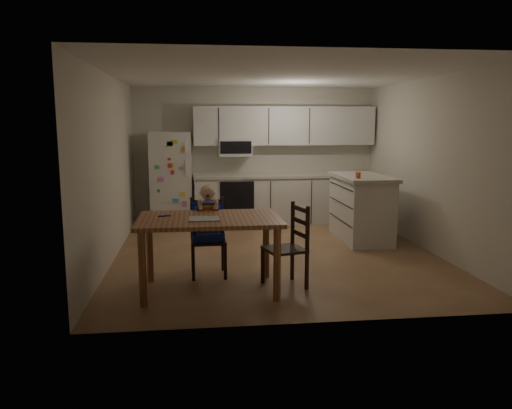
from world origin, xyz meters
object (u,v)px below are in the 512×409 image
at_px(dining_table, 209,228).
at_px(chair_booster, 208,221).
at_px(refrigerator, 171,180).
at_px(red_cup, 358,175).
at_px(chair_side, 292,240).
at_px(kitchen_island, 361,208).

relative_size(dining_table, chair_booster, 1.40).
xyz_separation_m(refrigerator, red_cup, (2.84, -1.83, 0.23)).
bearing_deg(chair_side, red_cup, 127.65).
bearing_deg(chair_side, dining_table, -100.04).
relative_size(refrigerator, chair_side, 1.79).
xyz_separation_m(red_cup, chair_side, (-1.33, -1.71, -0.55)).
bearing_deg(chair_booster, kitchen_island, 30.97).
distance_m(red_cup, chair_side, 2.23).
bearing_deg(kitchen_island, red_cup, -116.30).
height_order(dining_table, chair_booster, chair_booster).
xyz_separation_m(kitchen_island, dining_table, (-2.47, -2.18, 0.20)).
relative_size(kitchen_island, dining_table, 0.90).
bearing_deg(chair_booster, refrigerator, 99.33).
height_order(red_cup, chair_booster, red_cup).
xyz_separation_m(kitchen_island, chair_side, (-1.53, -2.11, 0.01)).
xyz_separation_m(refrigerator, chair_booster, (0.57, -3.00, -0.18)).
height_order(chair_booster, chair_side, chair_booster).
bearing_deg(refrigerator, chair_side, -66.86).
relative_size(red_cup, chair_booster, 0.08).
distance_m(refrigerator, chair_side, 3.87).
relative_size(red_cup, dining_table, 0.06).
bearing_deg(dining_table, red_cup, 38.17).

